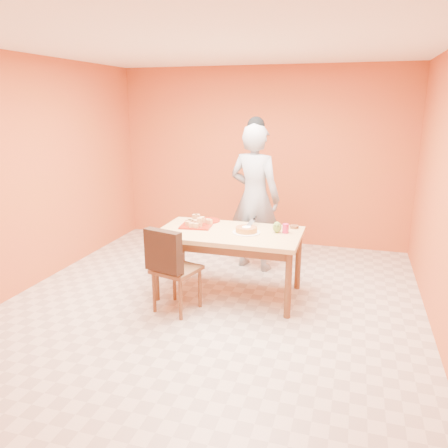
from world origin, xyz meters
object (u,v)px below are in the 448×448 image
(person, at_px, (255,198))
(egg_ornament, at_px, (277,227))
(dining_table, at_px, (229,239))
(dining_chair, at_px, (176,268))
(checker_tin, at_px, (294,227))
(sponge_cake, at_px, (246,230))
(magenta_glass, at_px, (286,228))
(red_dinner_plate, at_px, (209,221))
(pastry_platter, at_px, (197,225))

(person, xyz_separation_m, egg_ornament, (0.45, -0.83, -0.13))
(person, bearing_deg, dining_table, 100.47)
(dining_chair, xyz_separation_m, checker_tin, (1.10, 0.91, 0.29))
(person, bearing_deg, sponge_cake, 112.66)
(sponge_cake, height_order, magenta_glass, magenta_glass)
(dining_table, distance_m, red_dinner_plate, 0.51)
(dining_chair, height_order, red_dinner_plate, dining_chair)
(dining_chair, bearing_deg, pastry_platter, 105.15)
(red_dinner_plate, distance_m, checker_tin, 1.04)
(dining_chair, xyz_separation_m, sponge_cake, (0.62, 0.56, 0.31))
(egg_ornament, bearing_deg, dining_table, 173.46)
(person, height_order, sponge_cake, person)
(sponge_cake, height_order, egg_ornament, egg_ornament)
(dining_table, relative_size, person, 0.84)
(sponge_cake, relative_size, checker_tin, 2.31)
(dining_table, bearing_deg, egg_ornament, 11.42)
(sponge_cake, distance_m, egg_ornament, 0.34)
(red_dinner_plate, distance_m, sponge_cake, 0.67)
(checker_tin, bearing_deg, egg_ornament, -123.40)
(red_dinner_plate, bearing_deg, person, 53.25)
(sponge_cake, distance_m, checker_tin, 0.59)
(person, relative_size, pastry_platter, 5.46)
(checker_tin, bearing_deg, magenta_glass, -106.19)
(dining_chair, distance_m, red_dinner_plate, 0.96)
(dining_chair, distance_m, checker_tin, 1.46)
(dining_table, xyz_separation_m, person, (0.08, 0.93, 0.29))
(checker_tin, bearing_deg, sponge_cake, -143.84)
(dining_chair, bearing_deg, magenta_glass, 48.20)
(sponge_cake, bearing_deg, magenta_glass, 17.27)
(pastry_platter, xyz_separation_m, magenta_glass, (1.04, 0.02, 0.04))
(dining_chair, bearing_deg, sponge_cake, 56.64)
(person, bearing_deg, dining_chair, 86.83)
(egg_ornament, height_order, magenta_glass, egg_ornament)
(dining_chair, distance_m, pastry_platter, 0.73)
(dining_table, height_order, magenta_glass, magenta_glass)
(pastry_platter, bearing_deg, red_dinner_plate, 75.10)
(sponge_cake, bearing_deg, dining_chair, -137.94)
(red_dinner_plate, bearing_deg, pastry_platter, -104.90)
(sponge_cake, xyz_separation_m, checker_tin, (0.48, 0.35, -0.02))
(red_dinner_plate, xyz_separation_m, magenta_glass, (0.98, -0.23, 0.04))
(magenta_glass, bearing_deg, dining_chair, -146.38)
(checker_tin, bearing_deg, pastry_platter, -167.75)
(egg_ornament, distance_m, magenta_glass, 0.09)
(pastry_platter, bearing_deg, dining_table, -13.67)
(sponge_cake, bearing_deg, pastry_platter, 170.00)
(dining_chair, height_order, person, person)
(dining_chair, distance_m, sponge_cake, 0.89)
(dining_table, relative_size, egg_ornament, 12.73)
(person, distance_m, magenta_glass, 0.99)
(dining_chair, bearing_deg, dining_table, 68.05)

